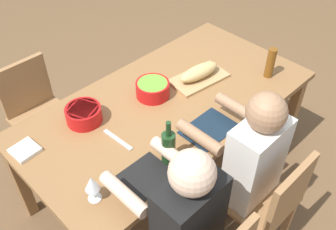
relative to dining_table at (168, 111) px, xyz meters
The scene contains 17 objects.
ground_plane 0.67m from the dining_table, ahead, with size 8.00×8.00×0.00m, color brown.
dining_table is the anchor object (origin of this frame).
diner_near_left 0.84m from the dining_table, 129.76° to the right, with size 0.41×0.53×1.20m.
chair_near_center 0.85m from the dining_table, 90.00° to the right, with size 0.40×0.40×0.85m.
diner_near_center 0.65m from the dining_table, 90.00° to the right, with size 0.41×0.53×1.20m.
chair_far_left 1.01m from the dining_table, 122.95° to the left, with size 0.40×0.40×0.85m.
serving_bowl_fruit 0.56m from the dining_table, 153.90° to the left, with size 0.22×0.22×0.10m.
serving_bowl_salad 0.18m from the dining_table, 98.97° to the left, with size 0.22×0.22×0.10m.
cutting_board 0.34m from the dining_table, ahead, with size 0.40×0.22×0.02m, color tan.
bread_loaf 0.35m from the dining_table, ahead, with size 0.32×0.11×0.09m, color tan.
wine_bottle 0.53m from the dining_table, 134.40° to the right, with size 0.08×0.08×0.29m.
beer_bottle 0.78m from the dining_table, 22.36° to the right, with size 0.06×0.06×0.22m, color brown.
wine_glass 0.85m from the dining_table, 160.96° to the right, with size 0.08×0.08×0.17m.
placemat_near_left 0.65m from the dining_table, 147.01° to the right, with size 0.32×0.23×0.01m, color black.
placemat_near_center 0.36m from the dining_table, 90.00° to the right, with size 0.32×0.23×0.01m, color #142333.
carving_knife 0.46m from the dining_table, behind, with size 0.23×0.02×0.01m, color silver.
napkin_stack 0.92m from the dining_table, 163.36° to the left, with size 0.14×0.14×0.02m, color white.
Camera 1 is at (-1.32, -1.34, 2.35)m, focal length 40.80 mm.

